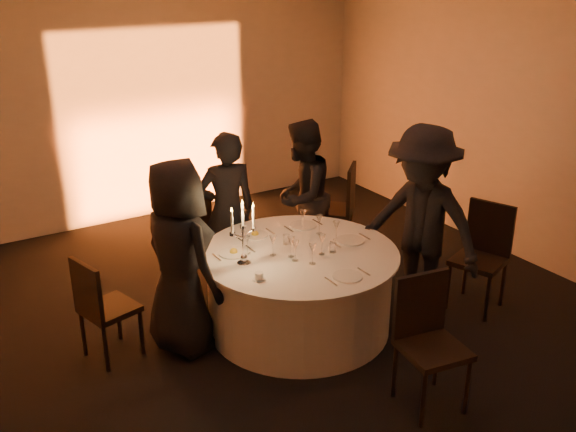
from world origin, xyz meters
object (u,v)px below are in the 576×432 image
chair_back_right (340,203)px  guest_back_right (302,196)px  chair_right (483,250)px  candelabra (243,242)px  guest_left (179,258)px  banquet_table (299,290)px  guest_back_left (227,211)px  chair_back_left (191,226)px  chair_left (101,304)px  coffee_cup (259,276)px  guest_right (421,224)px  chair_front (427,333)px

chair_back_right → guest_back_right: size_ratio=0.63×
chair_right → candelabra: (-2.31, 0.61, 0.38)m
guest_left → guest_back_right: (1.76, 0.82, -0.03)m
banquet_table → guest_back_left: (-0.18, 1.10, 0.45)m
banquet_table → chair_back_left: chair_back_left is taller
guest_back_right → candelabra: 1.64m
guest_back_left → chair_back_right: bearing=-167.5°
chair_left → guest_back_right: 2.52m
guest_left → guest_back_left: size_ratio=1.04×
banquet_table → chair_left: size_ratio=1.90×
chair_back_right → coffee_cup: (-1.90, -1.47, 0.20)m
guest_right → banquet_table: bearing=-128.8°
chair_back_left → chair_front: 3.09m
candelabra → coffee_cup: bearing=-95.2°
banquet_table → chair_back_right: 1.79m
chair_back_left → guest_right: 2.50m
chair_back_right → guest_back_left: bearing=-41.9°
candelabra → chair_left: bearing=161.0°
banquet_table → chair_front: bearing=-80.3°
chair_back_left → chair_back_right: chair_back_right is taller
coffee_cup → candelabra: 0.37m
chair_back_right → guest_left: guest_left is taller
chair_back_right → guest_back_left: size_ratio=0.63×
chair_back_left → chair_front: (0.61, -3.02, 0.05)m
chair_left → chair_back_right: chair_back_right is taller
guest_left → banquet_table: bearing=-116.8°
chair_front → candelabra: bearing=127.3°
chair_back_right → chair_right: chair_back_right is taller
chair_back_left → guest_left: bearing=75.2°
chair_right → guest_right: bearing=-126.3°
coffee_cup → chair_front: bearing=-54.1°
chair_front → chair_back_right: bearing=76.1°
banquet_table → guest_left: size_ratio=1.04×
guest_back_right → coffee_cup: size_ratio=15.24×
guest_left → candelabra: bearing=-126.8°
banquet_table → chair_front: 1.45m
guest_back_right → coffee_cup: (-1.29, -1.36, -0.04)m
chair_back_left → candelabra: size_ratio=1.59×
chair_back_right → chair_left: bearing=-31.3°
guest_back_right → guest_right: bearing=70.9°
chair_back_right → candelabra: candelabra is taller
chair_back_right → coffee_cup: chair_back_right is taller
chair_right → chair_front: size_ratio=1.01×
banquet_table → chair_right: 1.86m
banquet_table → guest_left: guest_left is taller
banquet_table → chair_back_left: 1.66m
guest_left → chair_left: bearing=61.1°
chair_right → guest_left: bearing=-126.4°
coffee_cup → guest_right: bearing=-3.4°
coffee_cup → guest_back_right: bearing=46.4°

